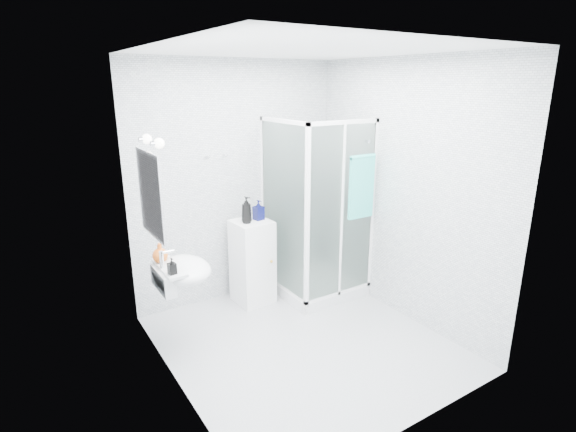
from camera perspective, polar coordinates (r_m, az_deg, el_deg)
room at (r=3.87m, az=2.18°, el=0.77°), size 2.40×2.60×2.60m
shower_enclosure at (r=5.10m, az=3.34°, el=-5.37°), size 0.90×0.95×2.00m
wall_basin at (r=4.00m, az=-13.48°, el=-6.82°), size 0.46×0.56×0.35m
mirror at (r=3.73m, az=-17.08°, el=2.59°), size 0.02×0.60×0.70m
vanity_lights at (r=3.67m, az=-16.89°, el=9.09°), size 0.10×0.40×0.08m
wall_hooks at (r=4.76m, az=-9.05°, el=7.51°), size 0.23×0.06×0.03m
storage_cabinet at (r=4.96m, az=-4.53°, el=-5.82°), size 0.40×0.42×0.93m
hand_towel at (r=4.72m, az=9.32°, el=3.88°), size 0.31×0.05×0.67m
shampoo_bottle_a at (r=4.71m, az=-5.30°, el=0.77°), size 0.14×0.14×0.28m
shampoo_bottle_b at (r=4.82m, az=-3.77°, el=0.77°), size 0.11×0.11×0.22m
soap_dispenser_orange at (r=4.03m, az=-15.96°, el=-4.48°), size 0.17×0.17×0.17m
soap_dispenser_black at (r=3.77m, az=-14.53°, el=-6.18°), size 0.07×0.07×0.14m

